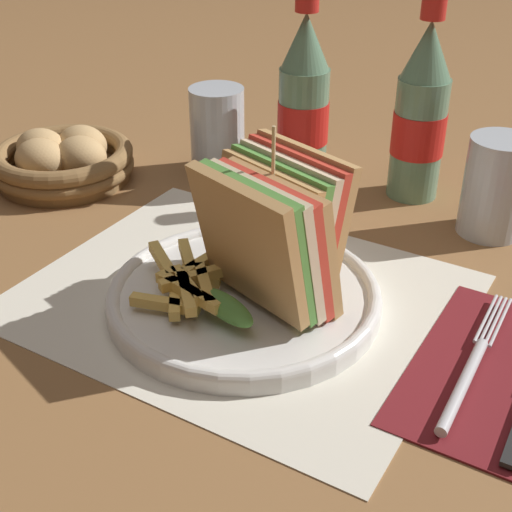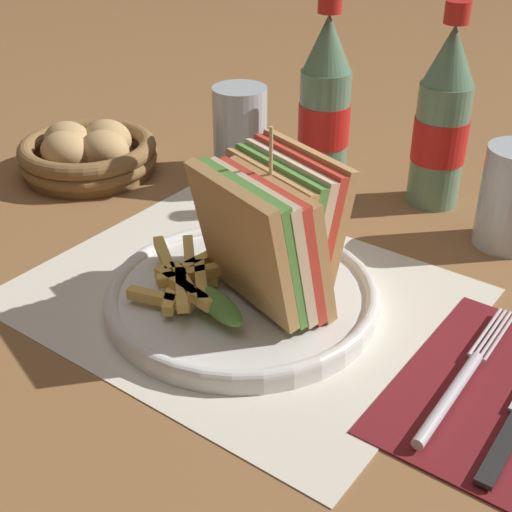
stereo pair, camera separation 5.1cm
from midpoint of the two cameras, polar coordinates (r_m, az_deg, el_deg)
The scene contains 12 objects.
ground_plane at distance 0.62m, azimuth -5.86°, elevation -4.01°, with size 4.00×4.00×0.00m, color olive.
placemat at distance 0.63m, azimuth -3.57°, elevation -3.33°, with size 0.37×0.30×0.00m.
plate_main at distance 0.61m, azimuth -3.36°, elevation -3.27°, with size 0.24×0.24×0.02m.
club_sandwich at distance 0.58m, azimuth -1.31°, elevation 1.71°, with size 0.13×0.14×0.15m.
fries_pile at distance 0.60m, azimuth -8.03°, elevation -2.07°, with size 0.11×0.11×0.02m.
napkin at distance 0.57m, azimuth 16.85°, elevation -9.10°, with size 0.13×0.20×0.00m.
fork at distance 0.55m, azimuth 14.16°, elevation -8.96°, with size 0.02×0.19×0.01m.
coke_bottle_near at distance 0.81m, azimuth 1.97°, elevation 11.92°, with size 0.06×0.06×0.21m.
coke_bottle_far at distance 0.79m, azimuth 11.18°, elevation 10.88°, with size 0.06×0.06×0.21m.
glass_near at distance 0.74m, azimuth 16.68°, elevation 4.84°, with size 0.06×0.06×0.10m.
glass_far at distance 0.86m, azimuth -4.84°, elevation 9.53°, with size 0.06×0.06×0.10m.
bread_basket at distance 0.87m, azimuth -16.85°, elevation 7.36°, with size 0.16×0.16×0.06m.
Camera 1 is at (0.29, -0.42, 0.36)m, focal length 50.00 mm.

